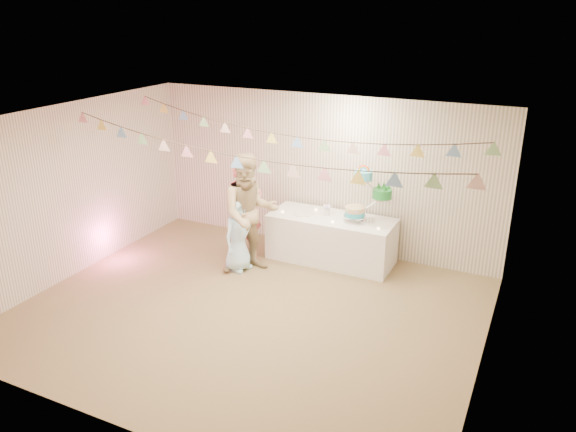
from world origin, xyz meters
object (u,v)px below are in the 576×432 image
at_px(person_adult_a, 244,211).
at_px(person_adult_b, 250,214).
at_px(person_child, 238,234).
at_px(table, 331,239).
at_px(cake_stand, 367,196).

height_order(person_adult_a, person_adult_b, person_adult_b).
xyz_separation_m(person_adult_b, person_child, (-0.17, -0.07, -0.34)).
xyz_separation_m(table, person_adult_b, (-1.01, -0.85, 0.56)).
distance_m(table, person_adult_b, 1.44).
bearing_deg(table, cake_stand, 5.19).
bearing_deg(person_adult_a, person_child, -118.95).
bearing_deg(cake_stand, person_child, -150.56).
bearing_deg(person_adult_b, cake_stand, -12.27).
height_order(person_adult_a, person_child, person_adult_a).
xyz_separation_m(cake_stand, person_adult_a, (-1.86, -0.55, -0.35)).
bearing_deg(table, person_adult_b, -139.79).
xyz_separation_m(person_adult_a, person_child, (0.13, -0.42, -0.23)).
height_order(table, person_child, person_child).
distance_m(cake_stand, person_adult_b, 1.82).
xyz_separation_m(cake_stand, person_adult_b, (-1.56, -0.90, -0.24)).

